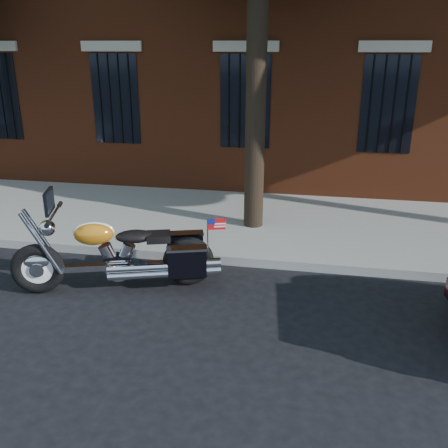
# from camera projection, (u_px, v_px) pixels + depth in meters

# --- Properties ---
(ground) EXTENTS (120.00, 120.00, 0.00)m
(ground) POSITION_uv_depth(u_px,v_px,m) (190.00, 302.00, 6.97)
(ground) COLOR black
(ground) RESTS_ON ground
(curb) EXTENTS (40.00, 0.16, 0.15)m
(curb) POSITION_uv_depth(u_px,v_px,m) (211.00, 258.00, 8.22)
(curb) COLOR gray
(curb) RESTS_ON ground
(sidewalk) EXTENTS (40.00, 3.60, 0.15)m
(sidewalk) POSITION_uv_depth(u_px,v_px,m) (231.00, 220.00, 9.96)
(sidewalk) COLOR gray
(sidewalk) RESTS_ON ground
(motorcycle) EXTENTS (3.02, 1.42, 1.53)m
(motorcycle) POSITION_uv_depth(u_px,v_px,m) (124.00, 256.00, 7.19)
(motorcycle) COLOR black
(motorcycle) RESTS_ON ground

